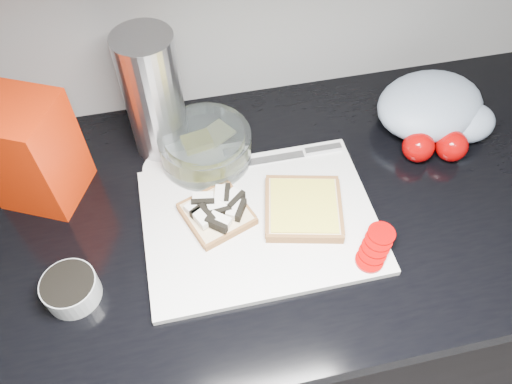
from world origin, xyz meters
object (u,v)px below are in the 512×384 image
at_px(bread_bag, 31,152).
at_px(steel_canister, 154,96).
at_px(cutting_board, 260,221).
at_px(glass_bowl, 206,148).

xyz_separation_m(bread_bag, steel_canister, (0.22, 0.07, 0.02)).
bearing_deg(steel_canister, bread_bag, -162.46).
relative_size(cutting_board, glass_bowl, 2.33).
xyz_separation_m(cutting_board, steel_canister, (-0.14, 0.22, 0.12)).
height_order(cutting_board, steel_canister, steel_canister).
xyz_separation_m(cutting_board, glass_bowl, (-0.07, 0.16, 0.03)).
relative_size(bread_bag, steel_canister, 0.82).
bearing_deg(glass_bowl, cutting_board, -67.37).
bearing_deg(steel_canister, glass_bowl, -38.64).
distance_m(bread_bag, steel_canister, 0.23).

